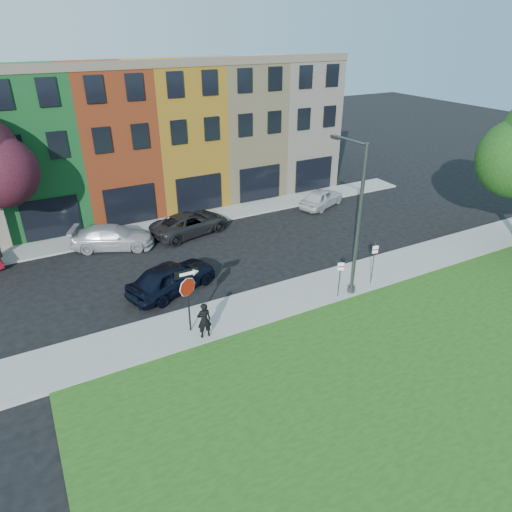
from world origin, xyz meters
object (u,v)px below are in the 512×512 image
man (204,320)px  street_lamp (355,221)px  stop_sign (187,288)px  sedan_near (172,277)px

man → street_lamp: 8.63m
street_lamp → stop_sign: bearing=173.2°
man → street_lamp: bearing=-173.5°
stop_sign → man: 1.58m
stop_sign → street_lamp: size_ratio=0.40×
stop_sign → sedan_near: bearing=84.1°
street_lamp → sedan_near: bearing=148.3°
stop_sign → street_lamp: street_lamp is taller
sedan_near → man: bearing=158.9°
stop_sign → sedan_near: (0.47, 3.82, -1.50)m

